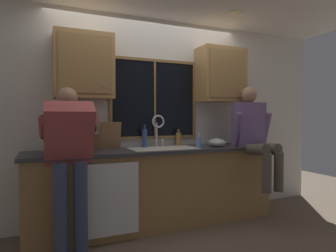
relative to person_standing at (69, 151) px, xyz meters
name	(u,v)px	position (x,y,z in m)	size (l,w,h in m)	color
back_wall	(148,118)	(1.03, 0.69, 0.30)	(5.32, 0.12, 2.55)	silver
ceiling_downlight_right	(235,13)	(1.90, 0.03, 1.57)	(0.14, 0.14, 0.01)	#FFEAB2
window_glass	(155,99)	(1.10, 0.62, 0.55)	(1.10, 0.02, 0.95)	black
window_frame_top	(155,60)	(1.10, 0.61, 1.05)	(1.17, 0.02, 0.04)	olive
window_frame_bottom	(155,137)	(1.10, 0.61, 0.06)	(1.17, 0.02, 0.04)	olive
window_frame_left	(111,98)	(0.53, 0.61, 0.55)	(0.04, 0.02, 0.95)	olive
window_frame_right	(194,100)	(1.66, 0.61, 0.55)	(0.04, 0.02, 0.95)	olive
window_mullion_center	(155,99)	(1.10, 0.61, 0.55)	(0.02, 0.02, 0.95)	olive
lower_cabinet_run	(157,188)	(1.03, 0.34, -0.53)	(2.92, 0.58, 0.88)	#A07744
countertop	(158,150)	(1.03, 0.32, -0.07)	(2.98, 0.62, 0.04)	#38383D
dishwasher_front	(110,200)	(0.39, 0.02, -0.51)	(0.60, 0.02, 0.74)	white
upper_cabinet_left	(84,66)	(0.20, 0.46, 0.89)	(0.64, 0.36, 0.72)	#B2844C
upper_cabinet_right	(221,75)	(1.99, 0.46, 0.89)	(0.64, 0.36, 0.72)	#B2844C
sink	(163,156)	(1.10, 0.33, -0.15)	(0.80, 0.46, 0.21)	white
faucet	(158,127)	(1.10, 0.51, 0.20)	(0.18, 0.09, 0.40)	silver
person_standing	(69,151)	(0.00, 0.00, 0.00)	(0.53, 0.67, 1.59)	#384260
person_sitting_on_counter	(254,132)	(2.22, 0.06, 0.13)	(0.54, 0.60, 1.26)	#595147
knife_block	(92,141)	(0.27, 0.43, 0.06)	(0.12, 0.18, 0.32)	olive
cutting_board	(110,135)	(0.51, 0.55, 0.10)	(0.25, 0.02, 0.32)	#997047
mixing_bowl	(217,143)	(1.78, 0.22, 0.00)	(0.23, 0.23, 0.11)	#B7B7BC
soap_dispenser	(199,142)	(1.51, 0.21, 0.02)	(0.06, 0.07, 0.18)	#668CCC
bottle_green_glass	(178,139)	(1.40, 0.55, 0.04)	(0.07, 0.07, 0.22)	olive
bottle_tall_clear	(145,138)	(0.92, 0.51, 0.07)	(0.06, 0.06, 0.29)	#334C8C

